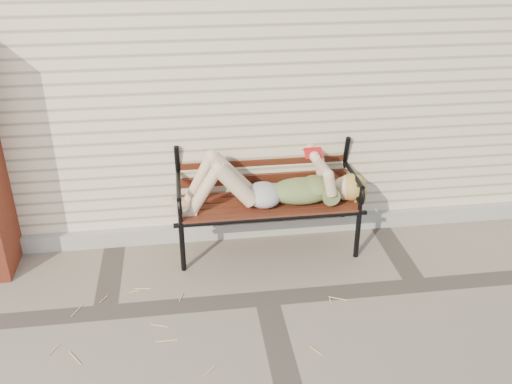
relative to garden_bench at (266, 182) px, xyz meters
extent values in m
plane|color=#7B6B5F|center=(-0.12, -0.82, -0.62)|extent=(80.00, 80.00, 0.00)
cube|color=beige|center=(-0.12, 2.18, 0.88)|extent=(8.00, 4.00, 3.00)
cube|color=#AAA399|center=(-0.12, 0.15, -0.55)|extent=(8.00, 0.10, 0.15)
cylinder|color=black|center=(-0.75, -0.34, -0.39)|extent=(0.04, 0.04, 0.46)
cylinder|color=black|center=(-0.75, 0.12, -0.39)|extent=(0.04, 0.04, 0.46)
cylinder|color=black|center=(0.75, -0.34, -0.39)|extent=(0.04, 0.04, 0.46)
cylinder|color=black|center=(0.75, 0.12, -0.39)|extent=(0.04, 0.04, 0.46)
cube|color=#592617|center=(0.00, -0.11, -0.16)|extent=(1.55, 0.50, 0.03)
cylinder|color=black|center=(0.00, -0.34, -0.18)|extent=(1.63, 0.04, 0.04)
cylinder|color=black|center=(0.00, 0.12, -0.18)|extent=(1.63, 0.04, 0.04)
torus|color=black|center=(0.00, 0.23, 0.35)|extent=(0.28, 0.04, 0.28)
ellipsoid|color=#0A434A|center=(0.29, -0.14, -0.04)|extent=(0.55, 0.32, 0.21)
ellipsoid|color=#0A434A|center=(0.41, -0.14, 0.00)|extent=(0.26, 0.31, 0.16)
ellipsoid|color=#B7B7BC|center=(-0.04, -0.14, -0.06)|extent=(0.31, 0.35, 0.19)
sphere|color=beige|center=(0.68, -0.14, -0.04)|extent=(0.22, 0.22, 0.22)
ellipsoid|color=gold|center=(0.73, -0.14, -0.04)|extent=(0.25, 0.26, 0.23)
cube|color=red|center=(0.37, -0.14, 0.35)|extent=(0.14, 0.02, 0.02)
cube|color=silver|center=(0.37, -0.18, 0.32)|extent=(0.14, 0.09, 0.05)
cube|color=silver|center=(0.37, -0.09, 0.32)|extent=(0.14, 0.09, 0.05)
cube|color=red|center=(0.37, -0.18, 0.32)|extent=(0.15, 0.10, 0.05)
cube|color=red|center=(0.37, -0.09, 0.32)|extent=(0.15, 0.10, 0.05)
cylinder|color=#D5B667|center=(-0.33, -0.75, -0.61)|extent=(0.16, 0.03, 0.01)
cylinder|color=#D5B667|center=(-1.83, -1.04, -0.61)|extent=(0.15, 0.11, 0.01)
cylinder|color=#D5B667|center=(0.49, -0.91, -0.61)|extent=(0.12, 0.02, 0.01)
cylinder|color=#D5B667|center=(-0.40, -1.40, -0.61)|extent=(0.08, 0.08, 0.01)
cylinder|color=#D5B667|center=(-1.40, -0.83, -0.61)|extent=(0.05, 0.07, 0.01)
cylinder|color=#D5B667|center=(-1.74, -0.48, -0.61)|extent=(0.12, 0.04, 0.01)
cylinder|color=#D5B667|center=(-1.41, -1.08, -0.61)|extent=(0.10, 0.10, 0.01)
cylinder|color=#D5B667|center=(-0.54, -1.39, -0.61)|extent=(0.04, 0.08, 0.01)
cylinder|color=#D5B667|center=(0.30, -0.63, -0.61)|extent=(0.05, 0.08, 0.01)
cylinder|color=#D5B667|center=(-0.11, -1.18, -0.61)|extent=(0.12, 0.09, 0.01)
cylinder|color=#D5B667|center=(-1.39, -1.32, -0.61)|extent=(0.11, 0.11, 0.01)
camera|label=1|loc=(-0.69, -4.39, 2.18)|focal=40.00mm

